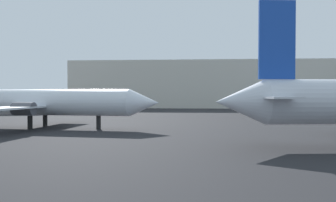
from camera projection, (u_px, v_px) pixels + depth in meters
name	position (u px, v px, depth m)	size (l,w,h in m)	color
airplane_on_taxiway	(44.00, 102.00, 46.01)	(31.62, 22.49, 9.54)	silver
airplane_far_right	(317.00, 102.00, 85.41)	(22.03, 17.51, 8.59)	silver
terminal_building	(214.00, 85.00, 120.12)	(96.26, 27.88, 15.46)	beige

